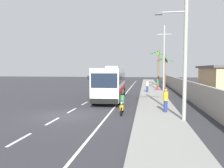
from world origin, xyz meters
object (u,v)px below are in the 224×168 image
Objects in this scene: coach_bus_far_lane at (115,74)px; palm_second at (159,61)px; coach_bus_foreground at (111,82)px; motorcycle_beside_bus at (122,105)px; utility_pole_nearest at (185,43)px; utility_pole_mid at (164,58)px; palm_nearest at (165,67)px; pedestrian_near_kerb at (166,100)px; pedestrian_midwalk at (158,84)px; pedestrian_far_walk at (147,86)px.

palm_second is (10.54, -10.07, 2.92)m from coach_bus_far_lane.
coach_bus_foreground is 5.91× the size of motorcycle_beside_bus.
utility_pole_mid is (0.30, 18.78, 0.14)m from utility_pole_nearest.
utility_pole_mid is 1.72× the size of palm_nearest.
motorcycle_beside_bus is at bearing 153.70° from utility_pole_nearest.
motorcycle_beside_bus is 1.11× the size of pedestrian_near_kerb.
pedestrian_midwalk is 0.17× the size of utility_pole_mid.
pedestrian_midwalk is at bearing 59.91° from coach_bus_foreground.
palm_nearest is at bearing -65.90° from pedestrian_far_walk.
pedestrian_far_walk is 0.19× the size of utility_pole_nearest.
pedestrian_near_kerb is at bearing -29.39° from pedestrian_midwalk.
coach_bus_foreground is 31.94m from coach_bus_far_lane.
pedestrian_midwalk is 6.89m from palm_nearest.
coach_bus_foreground is at bearing -58.30° from pedestrian_midwalk.
pedestrian_midwalk is (5.66, 9.76, -0.90)m from coach_bus_foreground.
pedestrian_near_kerb is at bearing -94.06° from utility_pole_mid.
pedestrian_far_walk is at bearing 97.19° from utility_pole_nearest.
pedestrian_midwalk is at bearing -104.36° from palm_nearest.
pedestrian_far_walk is at bearing -109.25° from palm_nearest.
palm_nearest is (1.06, 25.74, -1.13)m from utility_pole_nearest.
utility_pole_nearest reaches higher than coach_bus_foreground.
utility_pole_nearest is at bearing -90.92° from utility_pole_mid.
pedestrian_midwalk is at bearing -93.91° from palm_second.
coach_bus_far_lane reaches higher than pedestrian_far_walk.
pedestrian_far_walk is (4.06, 6.81, -0.87)m from coach_bus_foreground.
pedestrian_midwalk is at bearing -100.40° from pedestrian_near_kerb.
coach_bus_far_lane is 1.50× the size of palm_second.
palm_second is (0.00, 12.69, -0.09)m from utility_pole_mid.
coach_bus_far_lane is 25.27m from utility_pole_mid.
utility_pole_mid is at bearing -103.28° from pedestrian_near_kerb.
palm_nearest is (7.22, 15.87, 1.87)m from coach_bus_foreground.
palm_nearest is at bearing -103.92° from pedestrian_near_kerb.
coach_bus_far_lane is at bearing 136.29° from palm_second.
utility_pole_mid reaches higher than coach_bus_foreground.
utility_pole_nearest is at bearing -76.16° from coach_bus_far_lane.
palm_second is (-0.75, 5.73, 1.18)m from palm_nearest.
coach_bus_far_lane is at bearing 125.55° from palm_nearest.
motorcycle_beside_bus is 14.80m from pedestrian_far_walk.
utility_pole_mid reaches higher than palm_nearest.
coach_bus_far_lane is 14.87m from palm_second.
coach_bus_foreground is 11.45m from utility_pole_mid.
palm_nearest is at bearing 83.80° from utility_pole_mid.
utility_pole_nearest is at bearing -58.01° from coach_bus_foreground.
utility_pole_mid reaches higher than pedestrian_far_walk.
coach_bus_far_lane is 1.18× the size of utility_pole_nearest.
motorcycle_beside_bus is at bearing -2.57° from pedestrian_near_kerb.
palm_nearest reaches higher than pedestrian_far_walk.
utility_pole_nearest reaches higher than palm_second.
pedestrian_near_kerb is at bearing 109.78° from utility_pole_nearest.
palm_second reaches higher than pedestrian_near_kerb.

